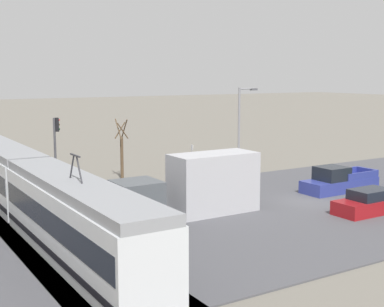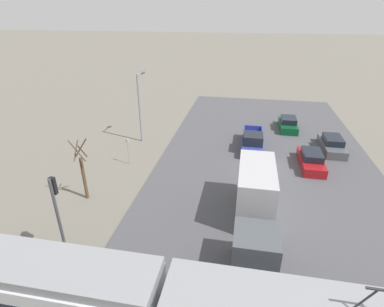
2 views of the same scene
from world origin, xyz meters
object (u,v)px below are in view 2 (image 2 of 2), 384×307
object	(u,v)px
box_truck	(255,203)
street_lamp_near_crossing	(140,103)
pickup_truck	(252,142)
sedan_car_0	(288,124)
traffic_light_pole	(57,209)
sedan_car_1	(311,160)
no_parking_sign	(128,149)
sedan_car_2	(332,145)
street_tree	(83,172)

from	to	relation	value
box_truck	street_lamp_near_crossing	size ratio (longest dim) A/B	1.25
pickup_truck	street_lamp_near_crossing	world-z (taller)	street_lamp_near_crossing
sedan_car_0	traffic_light_pole	world-z (taller)	traffic_light_pole
box_truck	sedan_car_1	xyz separation A→B (m)	(-4.99, -8.96, -1.04)
no_parking_sign	traffic_light_pole	bearing A→B (deg)	94.07
box_truck	sedan_car_1	world-z (taller)	box_truck
sedan_car_0	traffic_light_pole	distance (m)	27.04
box_truck	street_lamp_near_crossing	distance (m)	16.90
sedan_car_0	sedan_car_2	xyz separation A→B (m)	(-3.67, 5.16, -0.00)
street_tree	no_parking_sign	distance (m)	5.86
pickup_truck	street_lamp_near_crossing	bearing A→B (deg)	-0.84
street_tree	street_lamp_near_crossing	xyz separation A→B (m)	(-0.52, -11.13, 1.96)
box_truck	sedan_car_2	bearing A→B (deg)	-120.58
sedan_car_0	street_lamp_near_crossing	world-z (taller)	street_lamp_near_crossing
pickup_truck	sedan_car_1	xyz separation A→B (m)	(-5.13, 2.86, -0.09)
box_truck	pickup_truck	world-z (taller)	box_truck
sedan_car_1	no_parking_sign	xyz separation A→B (m)	(16.08, 2.39, 0.84)
street_lamp_near_crossing	sedan_car_1	bearing A→B (deg)	169.71
sedan_car_0	street_lamp_near_crossing	xyz separation A→B (m)	(15.56, 5.99, 3.46)
sedan_car_2	no_parking_sign	xyz separation A→B (m)	(18.66, 6.24, 0.84)
sedan_car_1	no_parking_sign	distance (m)	16.28
pickup_truck	no_parking_sign	world-z (taller)	no_parking_sign
no_parking_sign	sedan_car_1	bearing A→B (deg)	-171.56
no_parking_sign	sedan_car_0	bearing A→B (deg)	-142.75
sedan_car_1	street_lamp_near_crossing	distance (m)	17.27
sedan_car_1	sedan_car_2	world-z (taller)	sedan_car_2
sedan_car_1	no_parking_sign	world-z (taller)	no_parking_sign
sedan_car_2	sedan_car_1	bearing A→B (deg)	56.18
pickup_truck	street_tree	bearing A→B (deg)	42.31
sedan_car_0	traffic_light_pole	size ratio (longest dim) A/B	0.82
sedan_car_0	no_parking_sign	xyz separation A→B (m)	(14.99, 11.40, 0.84)
sedan_car_1	street_tree	bearing A→B (deg)	-154.73
sedan_car_0	sedan_car_1	world-z (taller)	sedan_car_0
sedan_car_2	no_parking_sign	bearing A→B (deg)	18.49
street_tree	sedan_car_0	bearing A→B (deg)	-133.21
box_truck	sedan_car_0	distance (m)	18.42
pickup_truck	sedan_car_2	bearing A→B (deg)	-172.62
sedan_car_0	sedan_car_2	size ratio (longest dim) A/B	0.90
pickup_truck	sedan_car_0	world-z (taller)	pickup_truck
traffic_light_pole	street_tree	world-z (taller)	traffic_light_pole
box_truck	street_tree	size ratio (longest dim) A/B	1.84
pickup_truck	street_lamp_near_crossing	distance (m)	12.01
street_tree	street_lamp_near_crossing	size ratio (longest dim) A/B	0.68
street_lamp_near_crossing	pickup_truck	bearing A→B (deg)	179.16
sedan_car_0	sedan_car_1	size ratio (longest dim) A/B	0.92
sedan_car_1	street_lamp_near_crossing	world-z (taller)	street_lamp_near_crossing
traffic_light_pole	street_lamp_near_crossing	world-z (taller)	street_lamp_near_crossing
box_truck	sedan_car_1	bearing A→B (deg)	-119.12
pickup_truck	box_truck	bearing A→B (deg)	90.65
street_lamp_near_crossing	no_parking_sign	world-z (taller)	street_lamp_near_crossing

